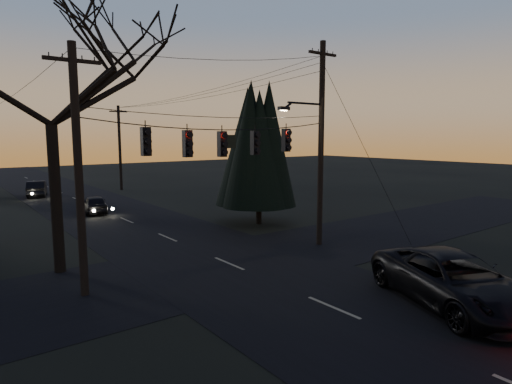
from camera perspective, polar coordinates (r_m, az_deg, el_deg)
ground_plane at (r=12.35m, az=24.98°, el=-19.58°), size 160.00×160.00×0.00m
main_road at (r=27.35m, az=-15.38°, el=-4.32°), size 8.00×120.00×0.02m
cross_road at (r=18.71m, az=-3.61°, el=-9.52°), size 60.00×7.00×0.02m
utility_pole_right at (r=22.13m, az=8.40°, el=-6.93°), size 5.00×0.30×10.00m
utility_pole_left at (r=16.35m, az=-21.82°, el=-12.65°), size 1.80×0.30×8.50m
utility_pole_far_r at (r=45.91m, az=-17.49°, el=0.29°), size 1.80×0.30×8.50m
span_signal_assembly at (r=17.77m, az=-4.39°, el=6.64°), size 11.50×0.44×1.62m
bare_tree_left at (r=18.78m, az=-26.05°, el=15.29°), size 9.38×9.38×11.82m
evergreen_right at (r=26.41m, az=0.38°, el=5.90°), size 4.19×4.19×8.31m
suv_near at (r=15.42m, az=24.92°, el=-10.68°), size 4.93×6.74×1.70m
sedan_oncoming_a at (r=32.54m, az=-20.69°, el=-1.56°), size 2.18×3.95×1.27m
sedan_oncoming_b at (r=43.72m, az=-27.18°, el=0.38°), size 2.46×4.49×1.40m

